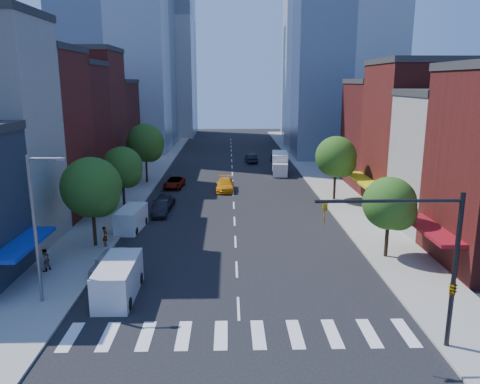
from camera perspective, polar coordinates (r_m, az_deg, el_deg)
The scene contains 31 objects.
ground at distance 28.81m, azimuth -0.19°, elevation -14.01°, with size 220.00×220.00×0.00m, color black.
sidewalk_left at distance 67.96m, azimuth -11.53°, elevation 1.86°, with size 5.00×120.00×0.15m, color gray.
sidewalk_right at distance 68.16m, azimuth 9.65°, elevation 1.97°, with size 5.00×120.00×0.15m, color gray.
crosswalk at distance 26.18m, azimuth -0.04°, elevation -17.01°, with size 19.00×3.00×0.01m, color silver.
bldg_left_2 at distance 50.71m, azimuth -25.36°, elevation 6.11°, with size 12.00×9.00×16.00m, color maroon.
bldg_left_3 at distance 58.59m, azimuth -22.01°, elevation 6.72°, with size 12.00×8.00×15.00m, color #4E1713.
bldg_left_4 at distance 66.50m, azimuth -19.55°, elevation 8.46°, with size 12.00×9.00×17.00m, color maroon.
bldg_left_5 at distance 75.73m, azimuth -17.24°, elevation 7.60°, with size 12.00×10.00×13.00m, color #4E1713.
bldg_right_1 at distance 46.52m, azimuth 26.23°, elevation 2.99°, with size 12.00×8.00×12.00m, color silver.
bldg_right_2 at distance 54.37m, azimuth 22.07°, elevation 6.28°, with size 12.00×10.00×15.00m, color maroon.
bldg_right_3 at distance 63.73m, azimuth 18.48°, elevation 6.55°, with size 12.00×10.00×13.00m, color #4E1713.
tower_far_w at distance 122.75m, azimuth -10.20°, elevation 20.00°, with size 18.00×18.00×56.00m, color #9EA5AD.
traffic_signal at distance 25.24m, azimuth 23.54°, elevation -8.91°, with size 7.24×2.24×8.00m.
streetlight at distance 29.96m, azimuth -23.49°, elevation -3.21°, with size 2.25×0.25×9.00m.
tree_left_near at distance 38.99m, azimuth -17.47°, elevation 0.30°, with size 4.80×4.80×7.30m.
tree_left_mid at distance 49.50m, azimuth -14.02°, elevation 2.78°, with size 4.20×4.20×6.65m.
tree_left_far at distance 62.98m, azimuth -11.34°, elevation 5.71°, with size 5.00×5.00×7.75m.
tree_right_near at distance 36.79m, azimuth 17.99°, elevation -1.58°, with size 4.00×4.00×6.20m.
tree_right_far at distance 53.60m, azimuth 11.78°, elevation 4.04°, with size 4.60×4.60×7.20m.
parked_car_front at distance 35.01m, azimuth -15.65°, elevation -8.12°, with size 1.73×4.30×1.46m, color #ADADB1.
parked_car_second at distance 48.20m, azimuth -9.67°, elevation -1.95°, with size 1.50×4.31×1.42m, color black.
parked_car_third at distance 60.27m, azimuth -8.01°, elevation 1.12°, with size 2.19×4.74×1.32m, color #999999.
parked_car_rear at distance 50.79m, azimuth -9.25°, elevation -1.17°, with size 1.94×4.76×1.38m, color black.
cargo_van_near at distance 30.64m, azimuth -14.67°, elevation -10.40°, with size 2.21×5.38×2.29m.
cargo_van_far at distance 43.89m, azimuth -13.17°, elevation -3.23°, with size 2.32×4.91×2.03m.
taxi at distance 58.14m, azimuth -1.83°, elevation 0.90°, with size 2.12×5.22×1.52m, color orange.
traffic_car_oncoming at distance 78.49m, azimuth 1.36°, elevation 4.13°, with size 1.57×4.51×1.49m, color black.
traffic_car_far at distance 81.08m, azimuth 4.36°, elevation 4.36°, with size 1.65×4.11×1.40m, color #999999.
box_truck at distance 69.53m, azimuth 4.87°, elevation 3.45°, with size 2.81×7.55×2.97m.
pedestrian_near at distance 39.76m, azimuth -16.10°, elevation -5.20°, with size 0.60×0.39×1.63m, color #999999.
pedestrian_far at distance 36.06m, azimuth -22.71°, elevation -7.65°, with size 0.80×0.62×1.64m, color #999999.
Camera 1 is at (-0.54, -25.60, 13.21)m, focal length 35.00 mm.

